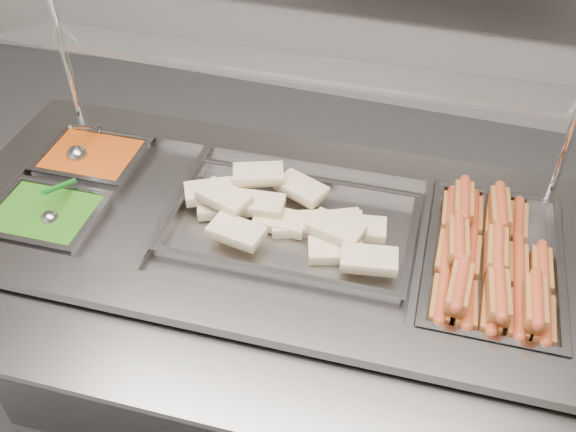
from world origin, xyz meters
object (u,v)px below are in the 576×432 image
(steam_counter, at_px, (274,318))
(sneeze_guard, at_px, (291,69))
(pan_hotdogs, at_px, (491,269))
(ladle, at_px, (78,154))
(pan_wraps, at_px, (291,229))
(serving_spoon, at_px, (52,213))

(steam_counter, bearing_deg, sneeze_guard, 92.79)
(sneeze_guard, distance_m, pan_hotdogs, 0.81)
(ladle, bearing_deg, sneeze_guard, 10.11)
(pan_wraps, bearing_deg, pan_hotdogs, 2.79)
(serving_spoon, bearing_deg, pan_hotdogs, 9.68)
(sneeze_guard, relative_size, ladle, 8.55)
(pan_hotdogs, relative_size, ladle, 2.91)
(sneeze_guard, bearing_deg, pan_wraps, -71.87)
(sneeze_guard, height_order, pan_wraps, sneeze_guard)
(pan_hotdogs, height_order, serving_spoon, serving_spoon)
(steam_counter, distance_m, ladle, 0.87)
(steam_counter, height_order, pan_hotdogs, pan_hotdogs)
(steam_counter, height_order, sneeze_guard, sneeze_guard)
(serving_spoon, bearing_deg, sneeze_guard, 33.71)
(pan_hotdogs, bearing_deg, ladle, 177.09)
(sneeze_guard, height_order, pan_hotdogs, sneeze_guard)
(steam_counter, bearing_deg, pan_hotdogs, 2.79)
(steam_counter, xyz_separation_m, serving_spoon, (-0.63, -0.19, 0.48))
(pan_hotdogs, xyz_separation_m, pan_wraps, (-0.59, -0.03, 0.02))
(pan_wraps, distance_m, serving_spoon, 0.72)
(sneeze_guard, bearing_deg, steam_counter, -87.21)
(serving_spoon, bearing_deg, ladle, 106.80)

